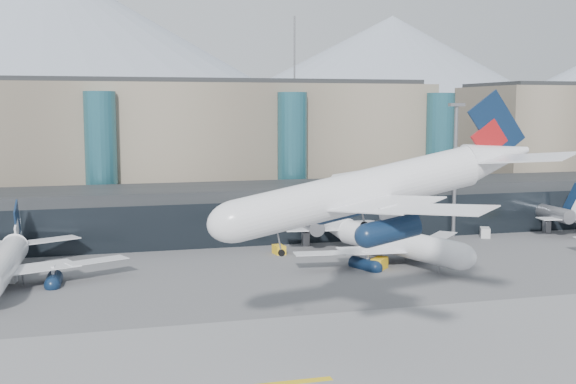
# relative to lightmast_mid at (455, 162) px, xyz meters

# --- Properties ---
(ground) EXTENTS (900.00, 900.00, 0.00)m
(ground) POSITION_rel_lightmast_mid_xyz_m (-30.00, -48.00, -14.42)
(ground) COLOR #515154
(ground) RESTS_ON ground
(runway_strip) EXTENTS (400.00, 40.00, 0.04)m
(runway_strip) POSITION_rel_lightmast_mid_xyz_m (-30.00, -63.00, -14.40)
(runway_strip) COLOR slate
(runway_strip) RESTS_ON ground
(runway_markings) EXTENTS (128.00, 1.00, 0.02)m
(runway_markings) POSITION_rel_lightmast_mid_xyz_m (-30.00, -63.00, -14.37)
(runway_markings) COLOR gold
(runway_markings) RESTS_ON ground
(concourse) EXTENTS (170.00, 27.00, 10.00)m
(concourse) POSITION_rel_lightmast_mid_xyz_m (-30.02, 9.73, -9.45)
(concourse) COLOR black
(concourse) RESTS_ON ground
(terminal_main) EXTENTS (130.00, 30.00, 31.00)m
(terminal_main) POSITION_rel_lightmast_mid_xyz_m (-55.00, 42.00, 1.03)
(terminal_main) COLOR gray
(terminal_main) RESTS_ON ground
(teal_towers) EXTENTS (116.40, 19.40, 46.00)m
(teal_towers) POSITION_rel_lightmast_mid_xyz_m (-44.99, 26.01, -0.41)
(teal_towers) COLOR #27606E
(teal_towers) RESTS_ON ground
(mountain_ridge) EXTENTS (910.00, 400.00, 110.00)m
(mountain_ridge) POSITION_rel_lightmast_mid_xyz_m (-14.03, 332.00, 31.33)
(mountain_ridge) COLOR gray
(mountain_ridge) RESTS_ON ground
(lightmast_mid) EXTENTS (3.00, 1.20, 25.60)m
(lightmast_mid) POSITION_rel_lightmast_mid_xyz_m (0.00, 0.00, 0.00)
(lightmast_mid) COLOR slate
(lightmast_mid) RESTS_ON ground
(hero_jet) EXTENTS (36.17, 37.58, 12.10)m
(hero_jet) POSITION_rel_lightmast_mid_xyz_m (-37.14, -54.83, 3.42)
(hero_jet) COLOR silver
(hero_jet) RESTS_ON ground
(jet_parked_left) EXTENTS (35.79, 34.81, 11.53)m
(jet_parked_left) POSITION_rel_lightmast_mid_xyz_m (-79.04, -15.55, -10.06)
(jet_parked_left) COLOR silver
(jet_parked_left) RESTS_ON ground
(jet_parked_mid) EXTENTS (34.63, 36.86, 11.85)m
(jet_parked_mid) POSITION_rel_lightmast_mid_xyz_m (-21.21, -15.60, -9.93)
(jet_parked_mid) COLOR silver
(jet_parked_mid) RESTS_ON ground
(veh_a) EXTENTS (3.46, 2.33, 1.80)m
(veh_a) POSITION_rel_lightmast_mid_xyz_m (-79.33, -16.07, -13.52)
(veh_a) COLOR silver
(veh_a) RESTS_ON ground
(veh_b) EXTENTS (1.95, 2.82, 1.52)m
(veh_b) POSITION_rel_lightmast_mid_xyz_m (-36.52, -6.99, -13.66)
(veh_b) COLOR gold
(veh_b) RESTS_ON ground
(veh_d) EXTENTS (2.90, 3.62, 1.83)m
(veh_d) POSITION_rel_lightmast_mid_xyz_m (5.69, -2.00, -13.51)
(veh_d) COLOR silver
(veh_d) RESTS_ON ground
(veh_g) EXTENTS (2.56, 3.10, 1.57)m
(veh_g) POSITION_rel_lightmast_mid_xyz_m (-8.59, -12.98, -13.63)
(veh_g) COLOR silver
(veh_g) RESTS_ON ground
(veh_h) EXTENTS (3.46, 3.52, 1.79)m
(veh_h) POSITION_rel_lightmast_mid_xyz_m (-24.43, -22.19, -13.52)
(veh_h) COLOR gold
(veh_h) RESTS_ON ground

